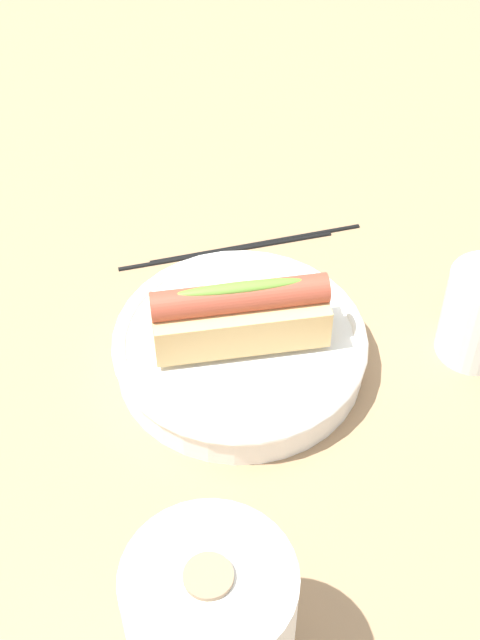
{
  "coord_description": "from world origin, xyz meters",
  "views": [
    {
      "loc": [
        -0.03,
        0.52,
        0.64
      ],
      "look_at": [
        -0.01,
        -0.02,
        0.06
      ],
      "focal_mm": 52.23,
      "sensor_mm": 36.0,
      "label": 1
    }
  ],
  "objects_px": {
    "serving_bowl": "(240,348)",
    "hotdog_front": "(240,314)",
    "paper_towel_roll": "(213,625)",
    "water_glass": "(480,317)",
    "chopstick_near": "(226,250)",
    "chopstick_far": "(256,243)"
  },
  "relations": [
    {
      "from": "serving_bowl",
      "to": "hotdog_front",
      "type": "relative_size",
      "value": 1.44
    },
    {
      "from": "serving_bowl",
      "to": "paper_towel_roll",
      "type": "bearing_deg",
      "value": 88.78
    },
    {
      "from": "hotdog_front",
      "to": "water_glass",
      "type": "bearing_deg",
      "value": -172.56
    },
    {
      "from": "serving_bowl",
      "to": "water_glass",
      "type": "distance_m",
      "value": 0.21
    },
    {
      "from": "paper_towel_roll",
      "to": "hotdog_front",
      "type": "bearing_deg",
      "value": -91.22
    },
    {
      "from": "chopstick_near",
      "to": "chopstick_far",
      "type": "bearing_deg",
      "value": -174.56
    },
    {
      "from": "water_glass",
      "to": "chopstick_near",
      "type": "bearing_deg",
      "value": -27.24
    },
    {
      "from": "water_glass",
      "to": "paper_towel_roll",
      "type": "xyz_separation_m",
      "value": [
        0.22,
        0.3,
        0.02
      ]
    },
    {
      "from": "water_glass",
      "to": "paper_towel_roll",
      "type": "relative_size",
      "value": 0.67
    },
    {
      "from": "hotdog_front",
      "to": "chopstick_near",
      "type": "relative_size",
      "value": 0.71
    },
    {
      "from": "paper_towel_roll",
      "to": "serving_bowl",
      "type": "bearing_deg",
      "value": -91.22
    },
    {
      "from": "chopstick_near",
      "to": "serving_bowl",
      "type": "bearing_deg",
      "value": 81.41
    },
    {
      "from": "chopstick_near",
      "to": "chopstick_far",
      "type": "height_order",
      "value": "same"
    },
    {
      "from": "hotdog_front",
      "to": "paper_towel_roll",
      "type": "bearing_deg",
      "value": 88.78
    },
    {
      "from": "serving_bowl",
      "to": "paper_towel_roll",
      "type": "xyz_separation_m",
      "value": [
        0.01,
        0.28,
        0.04
      ]
    },
    {
      "from": "hotdog_front",
      "to": "chopstick_far",
      "type": "height_order",
      "value": "hotdog_front"
    },
    {
      "from": "serving_bowl",
      "to": "chopstick_far",
      "type": "distance_m",
      "value": 0.16
    },
    {
      "from": "water_glass",
      "to": "serving_bowl",
      "type": "bearing_deg",
      "value": 7.44
    },
    {
      "from": "paper_towel_roll",
      "to": "chopstick_far",
      "type": "relative_size",
      "value": 0.61
    },
    {
      "from": "paper_towel_roll",
      "to": "chopstick_near",
      "type": "bearing_deg",
      "value": -88.1
    },
    {
      "from": "serving_bowl",
      "to": "chopstick_far",
      "type": "relative_size",
      "value": 1.02
    },
    {
      "from": "serving_bowl",
      "to": "hotdog_front",
      "type": "height_order",
      "value": "hotdog_front"
    }
  ]
}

